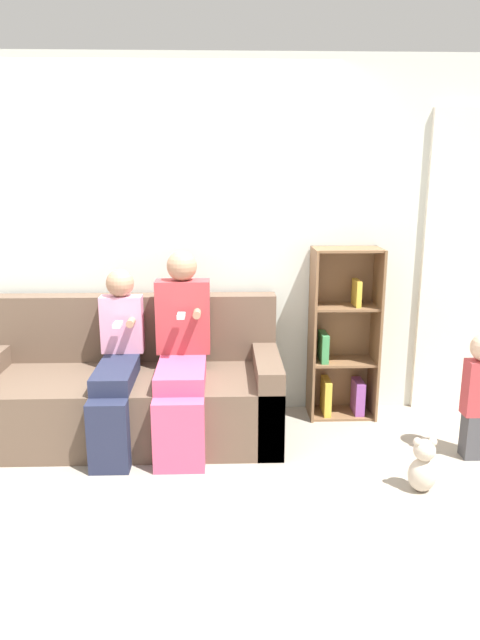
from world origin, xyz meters
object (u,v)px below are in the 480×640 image
object	(u,v)px
adult_seated	(182,349)
bookshelf	(342,342)
child_seated	(117,360)
toddler_standing	(480,391)
teddy_bear	(423,466)
couch	(129,392)

from	to	relation	value
adult_seated	bookshelf	size ratio (longest dim) A/B	1.01
child_seated	toddler_standing	bearing A→B (deg)	-6.87
toddler_standing	teddy_bear	world-z (taller)	toddler_standing
couch	bookshelf	distance (m)	1.57
child_seated	bookshelf	xyz separation A→B (m)	(1.56, 0.44, -0.02)
couch	child_seated	bearing A→B (deg)	-108.16
couch	child_seated	distance (m)	0.31
couch	child_seated	world-z (taller)	child_seated
child_seated	teddy_bear	distance (m)	1.98
adult_seated	toddler_standing	distance (m)	1.90
couch	toddler_standing	distance (m)	2.28
child_seated	toddler_standing	xyz separation A→B (m)	(2.29, -0.28, -0.13)
adult_seated	toddler_standing	size ratio (longest dim) A/B	1.54
adult_seated	teddy_bear	distance (m)	1.63
toddler_standing	bookshelf	bearing A→B (deg)	135.21
couch	bookshelf	bearing A→B (deg)	11.20
child_seated	toddler_standing	world-z (taller)	child_seated
bookshelf	teddy_bear	world-z (taller)	bookshelf
couch	toddler_standing	bearing A→B (deg)	-10.56
bookshelf	teddy_bear	distance (m)	1.21
toddler_standing	teddy_bear	xyz separation A→B (m)	(-0.47, -0.39, -0.30)
couch	teddy_bear	bearing A→B (deg)	-24.52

